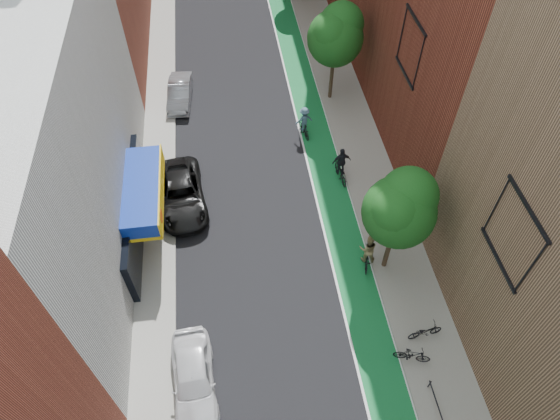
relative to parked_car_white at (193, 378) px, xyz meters
name	(u,v)px	position (x,y,z in m)	size (l,w,h in m)	color
bike_lane	(302,83)	(8.16, 20.89, -0.76)	(2.00, 68.00, 0.01)	#136E38
sidewalk_left	(161,94)	(-1.84, 20.89, -0.69)	(2.00, 68.00, 0.15)	gray
sidewalk_right	(336,79)	(10.66, 20.89, -0.69)	(3.00, 68.00, 0.15)	gray
building_left_white	(18,159)	(-6.84, 8.89, 5.23)	(8.00, 20.00, 12.00)	silver
tree_near	(401,208)	(9.81, 4.91, 3.89)	(3.40, 3.36, 6.42)	#332619
tree_mid	(336,34)	(9.81, 18.91, 4.12)	(3.55, 3.53, 6.74)	#332619
parked_car_white	(193,378)	(0.00, 0.00, 0.00)	(1.81, 4.50, 1.53)	white
parked_car_black	(182,194)	(-0.40, 10.62, -0.01)	(2.51, 5.45, 1.52)	black
parked_car_silver	(180,93)	(-0.44, 20.00, -0.08)	(1.45, 4.16, 1.37)	gray
cyclist_lane_near	(367,252)	(8.86, 5.19, 0.22)	(1.04, 1.65, 2.20)	black
cyclist_lane_mid	(341,168)	(8.86, 11.35, 0.08)	(1.15, 1.96, 2.24)	black
cyclist_lane_far	(304,123)	(7.36, 15.46, 0.18)	(1.22, 1.67, 2.07)	black
parked_bike_mid	(412,355)	(9.56, -0.23, -0.12)	(0.46, 1.64, 0.98)	black
parked_bike_far	(425,331)	(10.52, 0.82, -0.18)	(0.57, 1.64, 0.86)	black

